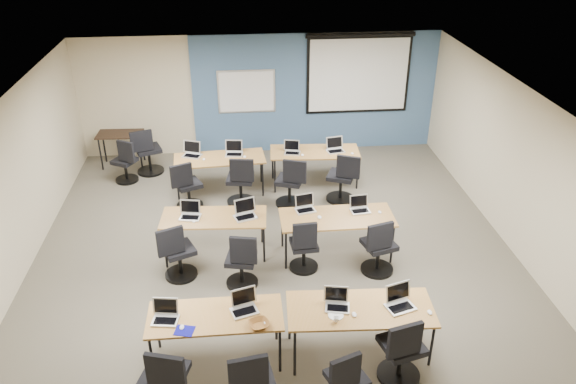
{
  "coord_description": "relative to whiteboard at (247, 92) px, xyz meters",
  "views": [
    {
      "loc": [
        -0.55,
        -7.61,
        5.4
      ],
      "look_at": [
        0.23,
        0.4,
        1.05
      ],
      "focal_mm": 35.0,
      "sensor_mm": 36.0,
      "label": 1
    }
  ],
  "objects": [
    {
      "name": "floor",
      "position": [
        0.3,
        -4.43,
        -1.45
      ],
      "size": [
        8.0,
        9.0,
        0.02
      ],
      "primitive_type": "cube",
      "color": "#6B6354",
      "rests_on": "ground"
    },
    {
      "name": "ceiling",
      "position": [
        0.3,
        -4.43,
        1.25
      ],
      "size": [
        8.0,
        9.0,
        0.02
      ],
      "primitive_type": "cube",
      "color": "white",
      "rests_on": "ground"
    },
    {
      "name": "wall_back",
      "position": [
        0.3,
        0.07,
        -0.1
      ],
      "size": [
        8.0,
        0.04,
        2.7
      ],
      "primitive_type": "cube",
      "color": "beige",
      "rests_on": "ground"
    },
    {
      "name": "wall_left",
      "position": [
        -3.7,
        -4.43,
        -0.1
      ],
      "size": [
        0.04,
        9.0,
        2.7
      ],
      "primitive_type": "cube",
      "color": "beige",
      "rests_on": "ground"
    },
    {
      "name": "wall_right",
      "position": [
        4.3,
        -4.43,
        -0.1
      ],
      "size": [
        0.04,
        9.0,
        2.7
      ],
      "primitive_type": "cube",
      "color": "beige",
      "rests_on": "ground"
    },
    {
      "name": "blue_accent_panel",
      "position": [
        1.55,
        0.04,
        -0.1
      ],
      "size": [
        5.5,
        0.04,
        2.7
      ],
      "primitive_type": "cube",
      "color": "#3D5977",
      "rests_on": "wall_back"
    },
    {
      "name": "whiteboard",
      "position": [
        0.0,
        0.0,
        0.0
      ],
      "size": [
        1.28,
        0.03,
        0.98
      ],
      "color": "silver",
      "rests_on": "wall_back"
    },
    {
      "name": "projector_screen",
      "position": [
        2.5,
        -0.02,
        0.44
      ],
      "size": [
        2.4,
        0.1,
        1.82
      ],
      "color": "black",
      "rests_on": "wall_back"
    },
    {
      "name": "training_table_front_left",
      "position": [
        -0.63,
        -6.56,
        -0.77
      ],
      "size": [
        1.69,
        0.7,
        0.73
      ],
      "rotation": [
        0.0,
        0.0,
        -0.0
      ],
      "color": "#A5592A",
      "rests_on": "floor"
    },
    {
      "name": "training_table_front_right",
      "position": [
        1.2,
        -6.61,
        -0.76
      ],
      "size": [
        1.86,
        0.77,
        0.73
      ],
      "rotation": [
        0.0,
        0.0,
        -0.06
      ],
      "color": "#9F663E",
      "rests_on": "floor"
    },
    {
      "name": "training_table_mid_left",
      "position": [
        -0.69,
        -4.16,
        -0.77
      ],
      "size": [
        1.7,
        0.71,
        0.73
      ],
      "rotation": [
        0.0,
        0.0,
        -0.07
      ],
      "color": "olive",
      "rests_on": "floor"
    },
    {
      "name": "training_table_mid_right",
      "position": [
        1.3,
        -4.35,
        -0.76
      ],
      "size": [
        1.85,
        0.77,
        0.73
      ],
      "rotation": [
        0.0,
        0.0,
        0.0
      ],
      "color": "olive",
      "rests_on": "floor"
    },
    {
      "name": "training_table_back_left",
      "position": [
        -0.62,
        -1.88,
        -0.77
      ],
      "size": [
        1.78,
        0.74,
        0.73
      ],
      "rotation": [
        0.0,
        0.0,
        0.07
      ],
      "color": "brown",
      "rests_on": "floor"
    },
    {
      "name": "training_table_back_right",
      "position": [
        1.3,
        -1.75,
        -0.77
      ],
      "size": [
        1.79,
        0.75,
        0.73
      ],
      "rotation": [
        0.0,
        0.0,
        -0.07
      ],
      "color": "brown",
      "rests_on": "floor"
    },
    {
      "name": "laptop_0",
      "position": [
        -1.23,
        -6.57,
        -0.66
      ],
      "size": [
        0.32,
        0.27,
        0.24
      ],
      "rotation": [
        0.0,
        0.0,
        -0.15
      ],
      "color": "#B2B2B3",
      "rests_on": "training_table_front_left"
    },
    {
      "name": "mouse_0",
      "position": [
        -1.02,
        -6.76,
        -0.71
      ],
      "size": [
        0.08,
        0.1,
        0.03
      ],
      "primitive_type": "ellipsoid",
      "rotation": [
        0.0,
        0.0,
        0.23
      ],
      "color": "white",
      "rests_on": "training_table_front_left"
    },
    {
      "name": "laptop_1",
      "position": [
        -0.26,
        -6.48,
        -0.66
      ],
      "size": [
        0.33,
        0.28,
        0.25
      ],
      "rotation": [
        0.0,
        0.0,
        0.3
      ],
      "color": "silver",
      "rests_on": "training_table_front_left"
    },
    {
      "name": "mouse_1",
      "position": [
        -0.0,
        -6.76,
        -0.71
      ],
      "size": [
        0.07,
        0.1,
        0.03
      ],
      "primitive_type": "ellipsoid",
      "rotation": [
        0.0,
        0.0,
        -0.08
      ],
      "color": "white",
      "rests_on": "training_table_front_left"
    },
    {
      "name": "laptop_2",
      "position": [
        0.91,
        -6.53,
        -0.66
      ],
      "size": [
        0.31,
        0.26,
        0.24
      ],
      "rotation": [
        0.0,
        0.0,
        -0.2
      ],
      "color": "#ADADB5",
      "rests_on": "training_table_front_right"
    },
    {
      "name": "mouse_2",
      "position": [
        1.1,
        -6.73,
        -0.71
      ],
      "size": [
        0.09,
        0.11,
        0.03
      ],
      "primitive_type": "ellipsoid",
      "rotation": [
        0.0,
        0.0,
        0.34
      ],
      "color": "white",
      "rests_on": "training_table_front_right"
    },
    {
      "name": "laptop_3",
      "position": [
        1.71,
        -6.6,
        -0.65
      ],
      "size": [
        0.35,
        0.3,
        0.27
      ],
      "rotation": [
        0.0,
        0.0,
        0.31
      ],
      "color": "silver",
      "rests_on": "training_table_front_right"
    },
    {
      "name": "mouse_3",
      "position": [
        2.05,
        -6.78,
        -0.71
      ],
      "size": [
        0.08,
        0.11,
        0.03
      ],
      "primitive_type": "ellipsoid",
      "rotation": [
        0.0,
        0.0,
        -0.25
      ],
      "color": "white",
      "rests_on": "training_table_front_right"
    },
    {
      "name": "task_chair_3",
      "position": [
        1.62,
        -7.14,
        -1.03
      ],
      "size": [
        0.54,
        0.54,
        1.02
      ],
      "rotation": [
        0.0,
        0.0,
        0.25
      ],
      "color": "black",
      "rests_on": "floor"
    },
    {
      "name": "laptop_4",
      "position": [
        -1.07,
        -4.11,
        -0.66
      ],
      "size": [
        0.33,
        0.28,
        0.25
      ],
      "rotation": [
        0.0,
        0.0,
        -0.18
      ],
      "color": "#ADADB1",
      "rests_on": "training_table_mid_left"
    },
    {
      "name": "mouse_4",
      "position": [
        -1.0,
        -4.28,
        -0.71
      ],
      "size": [
        0.06,
        0.1,
        0.03
      ],
      "primitive_type": "ellipsoid",
      "rotation": [
        0.0,
        0.0,
        0.09
      ],
      "color": "white",
      "rests_on": "training_table_mid_left"
    },
    {
      "name": "task_chair_4",
      "position": [
        -1.26,
        -4.75,
        -1.04
      ],
      "size": [
        0.54,
        0.51,
        0.99
      ],
      "rotation": [
        0.0,
        0.0,
        0.41
      ],
      "color": "black",
      "rests_on": "floor"
    },
    {
      "name": "laptop_5",
      "position": [
        -0.18,
        -4.18,
        -0.65
      ],
      "size": [
        0.35,
        0.3,
        0.27
      ],
      "rotation": [
        0.0,
        0.0,
        0.33
      ],
      "color": "silver",
      "rests_on": "training_table_mid_left"
    },
    {
      "name": "mouse_5",
      "position": [
        -0.02,
        -4.26,
        -0.71
      ],
      "size": [
        0.08,
        0.11,
        0.03
      ],
      "primitive_type": "ellipsoid",
      "rotation": [
        0.0,
        0.0,
        0.24
      ],
      "color": "white",
      "rests_on": "training_table_mid_left"
    },
    {
      "name": "task_chair_5",
      "position": [
        -0.27,
        -5.06,
        -1.05
      ],
      "size": [
        0.49,
        0.49,
        0.98
      ],
      "rotation": [
        0.0,
        0.0,
        -0.2
      ],
      "color": "black",
      "rests_on": "floor"
    },
    {
      "name": "laptop_6",
      "position": [
        0.81,
        -4.06,
        -0.66
      ],
      "size": [
        0.32,
        0.27,
        0.24
      ],
      "rotation": [
        0.0,
        0.0,
        0.22
      ],
      "color": "#B8B8B9",
      "rests_on": "training_table_mid_right"
    },
    {
      "name": "mouse_6",
      "position": [
        1.01,
        -4.36,
        -0.71
      ],
      "size": [
        0.08,
        0.11,
        0.04
      ],
      "primitive_type": "ellipsoid",
      "rotation": [
        0.0,
        0.0,
        -0.12
      ],
      "color": "white",
      "rests_on": "training_table_mid_right"
    },
    {
      "name": "task_chair_6",
      "position": [
        0.72,
        -4.73,
        -1.06
      ],
      "size": [
        0.46,
        0.46,
        0.95
      ],
      "rotation": [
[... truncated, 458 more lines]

